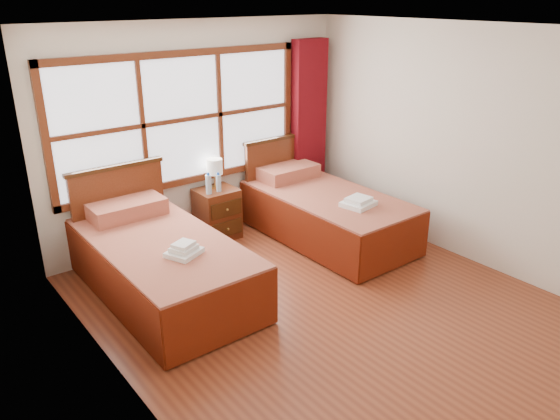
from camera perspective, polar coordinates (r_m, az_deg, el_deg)
floor at (r=5.49m, az=4.51°, el=-9.77°), size 4.50×4.50×0.00m
ceiling at (r=4.69m, az=5.48°, el=18.40°), size 4.50×4.50×0.00m
wall_back at (r=6.70m, az=-8.31°, el=8.01°), size 4.00×0.00×4.00m
wall_left at (r=3.95m, az=-16.97°, el=-2.65°), size 0.00×4.50×4.50m
wall_right at (r=6.42m, az=18.29°, el=6.54°), size 0.00×4.50×4.50m
window at (r=6.50m, az=-10.16°, el=9.30°), size 3.16×0.06×1.56m
curtain at (r=7.52m, az=3.00°, el=8.70°), size 0.50×0.16×2.30m
bed_left at (r=5.65m, az=-12.41°, el=-5.31°), size 1.16×2.25×1.13m
bed_right at (r=6.79m, az=4.64°, el=-0.19°), size 1.13×2.19×1.10m
nightstand at (r=6.80m, az=-6.57°, el=-0.39°), size 0.48×0.47×0.64m
towels_left at (r=5.13m, az=-10.01°, el=-4.14°), size 0.37×0.35×0.12m
towels_right at (r=6.31m, az=8.20°, el=0.80°), size 0.40×0.36×0.10m
lamp at (r=6.66m, az=-6.85°, el=4.43°), size 0.19×0.19×0.37m
bottle_near at (r=6.52m, az=-7.47°, el=2.69°), size 0.07×0.07×0.26m
bottle_far at (r=6.59m, az=-6.44°, el=2.84°), size 0.06×0.06×0.24m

